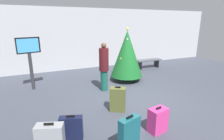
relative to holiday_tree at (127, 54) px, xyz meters
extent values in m
plane|color=#424754|center=(-0.64, -1.72, -1.18)|extent=(16.00, 16.00, 0.00)
cube|color=silver|center=(-0.64, 2.89, 0.42)|extent=(16.00, 0.20, 3.20)
cylinder|color=#4C3319|center=(0.00, 0.00, -1.07)|extent=(0.12, 0.12, 0.22)
cone|color=#196628|center=(0.00, 0.00, 0.00)|extent=(1.35, 1.35, 1.92)
sphere|color=#F2D84C|center=(0.00, 0.00, 1.02)|extent=(0.12, 0.12, 0.12)
sphere|color=blue|center=(0.12, 0.33, -0.09)|extent=(0.08, 0.08, 0.08)
sphere|color=yellow|center=(-0.35, -0.14, -0.15)|extent=(0.08, 0.08, 0.08)
sphere|color=silver|center=(-0.05, -0.11, 0.62)|extent=(0.08, 0.08, 0.08)
sphere|color=silver|center=(0.05, 0.36, -0.14)|extent=(0.08, 0.08, 0.08)
cylinder|color=#333338|center=(-3.73, 0.51, -0.49)|extent=(0.12, 0.12, 1.38)
cube|color=black|center=(-3.73, 0.51, 0.48)|extent=(0.80, 0.31, 0.57)
cube|color=#4CB2F2|center=(-3.73, 0.47, 0.48)|extent=(0.70, 0.22, 0.48)
cube|color=#4C5159|center=(2.13, 1.42, -0.73)|extent=(1.49, 0.44, 0.06)
cube|color=black|center=(1.57, 1.42, -0.97)|extent=(0.08, 0.35, 0.42)
cube|color=black|center=(2.69, 1.42, -0.97)|extent=(0.08, 0.35, 0.42)
cylinder|color=#19594C|center=(-1.30, -0.68, -0.80)|extent=(0.26, 0.26, 0.77)
cylinder|color=#4C1419|center=(-1.30, -0.68, -0.01)|extent=(0.42, 0.42, 0.82)
sphere|color=brown|center=(-1.30, -0.68, 0.49)|extent=(0.19, 0.19, 0.19)
cube|color=#19606B|center=(-1.99, -3.84, -0.82)|extent=(0.48, 0.29, 0.73)
cube|color=black|center=(-1.99, -3.84, -0.44)|extent=(0.16, 0.07, 0.04)
cube|color=#E5388C|center=(-1.08, -3.54, -0.90)|extent=(0.46, 0.34, 0.58)
cube|color=black|center=(-1.08, -3.54, -0.59)|extent=(0.15, 0.05, 0.04)
cube|color=#141938|center=(-2.95, -3.02, -0.92)|extent=(0.52, 0.31, 0.52)
cube|color=black|center=(-2.95, -3.02, -0.64)|extent=(0.17, 0.08, 0.04)
cube|color=#59602D|center=(-1.50, -2.28, -0.84)|extent=(0.50, 0.44, 0.69)
cube|color=black|center=(-1.50, -2.28, -0.47)|extent=(0.15, 0.10, 0.04)
cube|color=black|center=(-3.40, -3.46, -0.45)|extent=(0.17, 0.09, 0.04)
camera|label=1|loc=(-3.44, -6.35, 1.27)|focal=27.70mm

